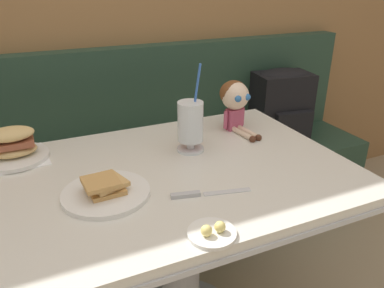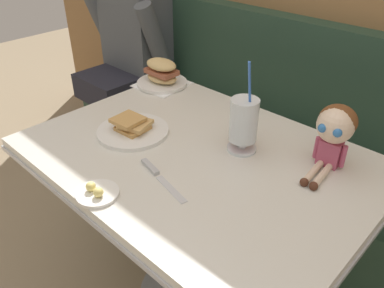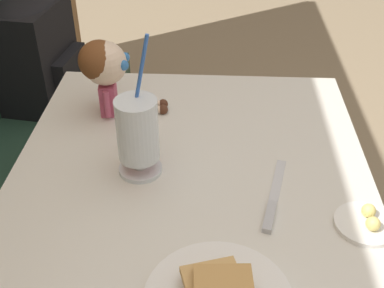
# 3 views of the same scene
# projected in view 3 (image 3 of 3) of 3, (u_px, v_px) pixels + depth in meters

# --- Properties ---
(diner_table) EXTENTS (1.11, 0.81, 0.74)m
(diner_table) POSITION_uv_depth(u_px,v_px,m) (188.00, 263.00, 1.14)
(diner_table) COLOR silver
(diner_table) RESTS_ON ground
(milkshake_glass) EXTENTS (0.10, 0.10, 0.31)m
(milkshake_glass) POSITION_uv_depth(u_px,v_px,m) (138.00, 133.00, 1.04)
(milkshake_glass) COLOR silver
(milkshake_glass) RESTS_ON diner_table
(butter_saucer) EXTENTS (0.12, 0.12, 0.04)m
(butter_saucer) POSITION_uv_depth(u_px,v_px,m) (366.00, 222.00, 0.96)
(butter_saucer) COLOR white
(butter_saucer) RESTS_ON diner_table
(butter_knife) EXTENTS (0.23, 0.07, 0.01)m
(butter_knife) POSITION_uv_depth(u_px,v_px,m) (272.00, 206.00, 1.00)
(butter_knife) COLOR silver
(butter_knife) RESTS_ON diner_table
(seated_doll) EXTENTS (0.12, 0.22, 0.20)m
(seated_doll) POSITION_uv_depth(u_px,v_px,m) (105.00, 67.00, 1.23)
(seated_doll) COLOR #B74C6B
(seated_doll) RESTS_ON diner_table
(backpack) EXTENTS (0.32, 0.28, 0.41)m
(backpack) POSITION_uv_depth(u_px,v_px,m) (37.00, 50.00, 1.79)
(backpack) COLOR black
(backpack) RESTS_ON booth_bench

